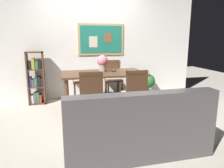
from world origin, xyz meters
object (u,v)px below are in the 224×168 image
(dining_chair_near_left, at_px, (91,93))
(bookshelf, at_px, (36,80))
(dining_chair_near_right, at_px, (135,91))
(dining_chair_far_right, at_px, (113,76))
(flower_vase, at_px, (103,62))
(potted_ivy, at_px, (148,84))
(tv_remote, at_px, (114,71))
(dining_table, at_px, (103,77))
(dining_chair_far_left, at_px, (81,77))
(leather_couch, at_px, (135,128))

(dining_chair_near_left, distance_m, bookshelf, 1.74)
(dining_chair_near_right, bearing_deg, dining_chair_near_left, 178.17)
(dining_chair_far_right, height_order, dining_chair_near_right, same)
(dining_chair_near_right, bearing_deg, flower_vase, 114.19)
(dining_chair_near_left, relative_size, potted_ivy, 1.53)
(dining_chair_near_right, xyz_separation_m, potted_ivy, (0.91, 1.51, -0.24))
(tv_remote, bearing_deg, dining_table, -163.49)
(potted_ivy, bearing_deg, bookshelf, -178.77)
(dining_chair_far_left, height_order, bookshelf, bookshelf)
(bookshelf, height_order, flower_vase, bookshelf)
(dining_chair_near_left, distance_m, dining_chair_near_right, 0.78)
(dining_chair_near_right, distance_m, tv_remote, 0.92)
(dining_chair_near_left, bearing_deg, flower_vase, 66.00)
(dining_chair_near_left, xyz_separation_m, dining_chair_near_right, (0.78, -0.02, 0.00))
(dining_table, distance_m, flower_vase, 0.30)
(dining_chair_far_left, xyz_separation_m, tv_remote, (0.62, -0.76, 0.23))
(dining_table, distance_m, leather_couch, 1.88)
(dining_chair_far_left, distance_m, potted_ivy, 1.71)
(dining_table, distance_m, dining_chair_far_right, 0.89)
(dining_chair_far_left, xyz_separation_m, flower_vase, (0.38, -0.76, 0.42))
(dining_chair_near_left, xyz_separation_m, potted_ivy, (1.68, 1.48, -0.24))
(dining_chair_near_left, height_order, leather_couch, dining_chair_near_left)
(dining_chair_near_right, bearing_deg, dining_table, 116.08)
(tv_remote, bearing_deg, flower_vase, 179.59)
(dining_chair_near_right, bearing_deg, tv_remote, 99.98)
(flower_vase, bearing_deg, dining_chair_far_left, 116.90)
(dining_chair_far_right, bearing_deg, dining_table, -116.73)
(dining_chair_far_left, height_order, leather_couch, dining_chair_far_left)
(potted_ivy, bearing_deg, dining_chair_near_left, -138.60)
(dining_chair_near_left, relative_size, tv_remote, 5.89)
(dining_chair_far_right, relative_size, bookshelf, 0.78)
(dining_chair_far_left, relative_size, tv_remote, 5.89)
(dining_table, xyz_separation_m, dining_chair_near_right, (0.40, -0.81, -0.13))
(dining_table, xyz_separation_m, dining_chair_near_left, (-0.38, -0.78, -0.13))
(bookshelf, xyz_separation_m, flower_vase, (1.39, -0.57, 0.42))
(potted_ivy, bearing_deg, tv_remote, -149.32)
(leather_couch, distance_m, flower_vase, 2.03)
(leather_couch, xyz_separation_m, bookshelf, (-1.42, 2.49, 0.23))
(leather_couch, relative_size, potted_ivy, 3.02)
(dining_chair_near_left, relative_size, dining_chair_far_right, 1.00)
(dining_chair_far_right, distance_m, flower_vase, 0.92)
(dining_chair_near_right, bearing_deg, potted_ivy, 59.01)
(dining_chair_far_left, relative_size, flower_vase, 2.62)
(potted_ivy, xyz_separation_m, flower_vase, (-1.30, -0.63, 0.66))
(dining_table, relative_size, tv_remote, 10.89)
(dining_table, relative_size, dining_chair_near_right, 1.85)
(dining_chair_far_left, bearing_deg, bookshelf, -169.50)
(dining_chair_far_right, relative_size, potted_ivy, 1.53)
(tv_remote, bearing_deg, dining_chair_far_right, 77.74)
(dining_chair_near_left, height_order, dining_chair_near_right, same)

